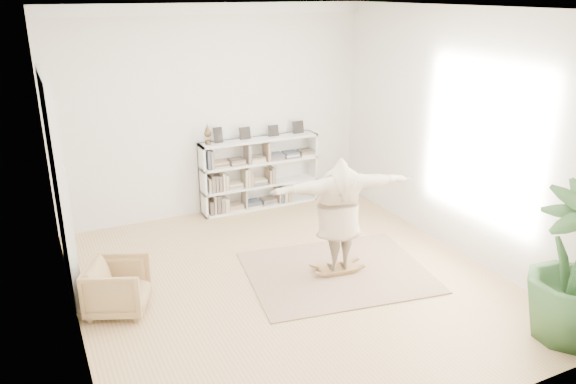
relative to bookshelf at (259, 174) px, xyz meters
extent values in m
plane|color=tan|center=(-0.74, -2.82, -0.64)|extent=(6.00, 6.00, 0.00)
plane|color=silver|center=(-0.74, 0.18, 1.16)|extent=(5.50, 0.00, 5.50)
plane|color=silver|center=(-0.74, -5.82, 1.16)|extent=(5.50, 0.00, 5.50)
plane|color=silver|center=(-3.49, -2.82, 1.16)|extent=(0.00, 6.00, 6.00)
plane|color=silver|center=(2.01, -2.82, 1.16)|extent=(0.00, 6.00, 6.00)
plane|color=white|center=(-0.74, -2.82, 2.96)|extent=(6.00, 6.00, 0.00)
cube|color=white|center=(-0.74, 0.12, 2.87)|extent=(5.50, 0.12, 0.18)
cube|color=white|center=(-3.45, -1.52, 0.76)|extent=(0.08, 1.78, 2.92)
cube|color=silver|center=(-3.43, -1.92, 0.76)|extent=(0.06, 0.78, 2.80)
cube|color=silver|center=(-3.43, -1.12, 0.76)|extent=(0.06, 0.78, 2.80)
cube|color=silver|center=(-1.07, -0.01, 0.01)|extent=(0.04, 0.35, 1.30)
cube|color=silver|center=(1.09, -0.01, 0.01)|extent=(0.04, 0.35, 1.30)
cube|color=silver|center=(0.01, 0.14, 0.01)|extent=(2.20, 0.04, 1.30)
cube|color=silver|center=(0.01, -0.01, -0.62)|extent=(2.20, 0.35, 0.04)
cube|color=silver|center=(0.01, -0.01, -0.21)|extent=(2.20, 0.35, 0.04)
cube|color=silver|center=(0.01, -0.01, 0.22)|extent=(2.20, 0.35, 0.04)
cube|color=silver|center=(0.01, -0.01, 0.64)|extent=(2.20, 0.35, 0.04)
cube|color=black|center=(-0.74, 0.04, 0.78)|extent=(0.18, 0.07, 0.24)
cube|color=black|center=(-0.24, 0.04, 0.78)|extent=(0.18, 0.07, 0.24)
cube|color=black|center=(0.31, 0.04, 0.78)|extent=(0.18, 0.07, 0.24)
cube|color=black|center=(0.81, 0.04, 0.78)|extent=(0.18, 0.07, 0.24)
imported|color=tan|center=(-2.99, -2.54, -0.31)|extent=(0.95, 0.93, 0.66)
cube|color=tan|center=(-0.02, -2.87, -0.63)|extent=(2.78, 2.36, 0.02)
cube|color=brown|center=(-0.02, -2.87, -0.56)|extent=(0.55, 0.38, 0.03)
cube|color=brown|center=(-0.02, -2.87, -0.60)|extent=(0.35, 0.10, 0.04)
cube|color=brown|center=(-0.02, -2.87, -0.60)|extent=(0.35, 0.10, 0.04)
cube|color=brown|center=(-0.02, -2.87, -0.56)|extent=(0.21, 0.08, 0.11)
cube|color=brown|center=(-0.02, -2.87, -0.56)|extent=(0.21, 0.08, 0.11)
imported|color=tan|center=(-0.02, -2.87, 0.30)|extent=(2.05, 0.84, 1.62)
camera|label=1|loc=(-3.75, -8.99, 3.18)|focal=35.00mm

